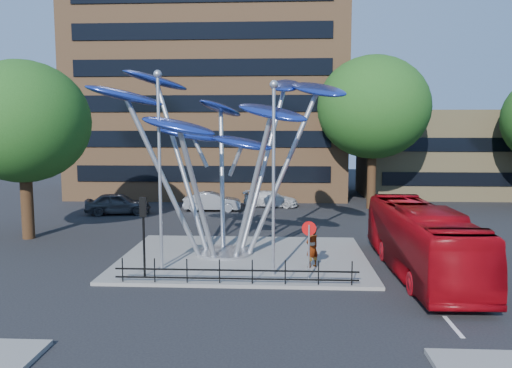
# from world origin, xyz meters

# --- Properties ---
(ground) EXTENTS (120.00, 120.00, 0.00)m
(ground) POSITION_xyz_m (0.00, 0.00, 0.00)
(ground) COLOR black
(ground) RESTS_ON ground
(traffic_island) EXTENTS (12.00, 9.00, 0.15)m
(traffic_island) POSITION_xyz_m (-1.00, 6.00, 0.07)
(traffic_island) COLOR slate
(traffic_island) RESTS_ON ground
(brick_tower) EXTENTS (25.00, 15.00, 30.00)m
(brick_tower) POSITION_xyz_m (-6.00, 32.00, 15.00)
(brick_tower) COLOR #8C603D
(brick_tower) RESTS_ON ground
(low_building_near) EXTENTS (15.00, 8.00, 8.00)m
(low_building_near) POSITION_xyz_m (16.00, 30.00, 4.00)
(low_building_near) COLOR tan
(low_building_near) RESTS_ON ground
(tree_right) EXTENTS (8.80, 8.80, 12.11)m
(tree_right) POSITION_xyz_m (8.00, 22.00, 8.04)
(tree_right) COLOR black
(tree_right) RESTS_ON ground
(tree_left) EXTENTS (7.60, 7.60, 10.32)m
(tree_left) POSITION_xyz_m (-14.00, 10.00, 6.79)
(tree_left) COLOR black
(tree_left) RESTS_ON ground
(leaf_sculpture) EXTENTS (12.72, 9.54, 9.51)m
(leaf_sculpture) POSITION_xyz_m (-2.07, 6.68, 6.87)
(leaf_sculpture) COLOR #9EA0A5
(leaf_sculpture) RESTS_ON traffic_island
(street_lamp_left) EXTENTS (0.36, 0.36, 8.80)m
(street_lamp_left) POSITION_xyz_m (-4.50, 3.50, 5.36)
(street_lamp_left) COLOR #9EA0A5
(street_lamp_left) RESTS_ON traffic_island
(street_lamp_right) EXTENTS (0.36, 0.36, 8.30)m
(street_lamp_right) POSITION_xyz_m (0.50, 3.00, 5.09)
(street_lamp_right) COLOR #9EA0A5
(street_lamp_right) RESTS_ON traffic_island
(traffic_light_island) EXTENTS (0.28, 0.18, 3.42)m
(traffic_light_island) POSITION_xyz_m (-5.00, 2.50, 2.61)
(traffic_light_island) COLOR black
(traffic_light_island) RESTS_ON traffic_island
(no_entry_sign_island) EXTENTS (0.60, 0.10, 2.45)m
(no_entry_sign_island) POSITION_xyz_m (2.00, 2.52, 1.82)
(no_entry_sign_island) COLOR #9EA0A5
(no_entry_sign_island) RESTS_ON traffic_island
(pedestrian_railing_front) EXTENTS (10.00, 0.06, 1.00)m
(pedestrian_railing_front) POSITION_xyz_m (-1.00, 1.70, 0.55)
(pedestrian_railing_front) COLOR black
(pedestrian_railing_front) RESTS_ON traffic_island
(red_bus) EXTENTS (2.78, 11.05, 3.06)m
(red_bus) POSITION_xyz_m (7.02, 3.96, 1.53)
(red_bus) COLOR #94060E
(red_bus) RESTS_ON ground
(pedestrian) EXTENTS (0.81, 0.77, 1.86)m
(pedestrian) POSITION_xyz_m (2.25, 4.27, 1.08)
(pedestrian) COLOR gray
(pedestrian) RESTS_ON traffic_island
(parked_car_left) EXTENTS (5.01, 2.68, 1.62)m
(parked_car_left) POSITION_xyz_m (-11.41, 18.32, 0.81)
(parked_car_left) COLOR #3C3E44
(parked_car_left) RESTS_ON ground
(parked_car_mid) EXTENTS (4.51, 1.73, 1.47)m
(parked_car_mid) POSITION_xyz_m (-4.56, 20.20, 0.73)
(parked_car_mid) COLOR #ABAFB3
(parked_car_mid) RESTS_ON ground
(parked_car_right) EXTENTS (4.65, 2.41, 1.29)m
(parked_car_right) POSITION_xyz_m (-0.06, 22.49, 0.64)
(parked_car_right) COLOR silver
(parked_car_right) RESTS_ON ground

